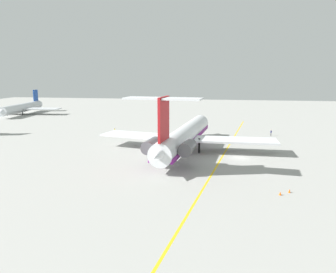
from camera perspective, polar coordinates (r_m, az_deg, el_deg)
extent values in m
plane|color=#9E9E99|center=(72.55, 12.12, -3.50)|extent=(318.65, 318.65, 0.00)
cylinder|color=silver|center=(76.34, 2.96, 0.25)|extent=(41.38, 8.59, 4.39)
cone|color=silver|center=(96.27, 5.59, 2.40)|extent=(4.98, 4.66, 4.21)
cone|color=silver|center=(56.76, -1.49, -3.01)|extent=(6.75, 4.37, 3.73)
cube|color=#7A197F|center=(76.52, 2.96, -0.48)|extent=(40.48, 8.58, 0.97)
cube|color=silver|center=(80.46, -4.81, 0.21)|extent=(10.48, 19.31, 0.44)
cube|color=silver|center=(75.84, 11.50, -0.62)|extent=(6.89, 18.30, 0.44)
cylinder|color=#515156|center=(63.76, -2.87, -1.55)|extent=(5.72, 3.09, 2.55)
cube|color=silver|center=(63.53, -2.22, -1.59)|extent=(3.42, 1.73, 0.53)
cylinder|color=#515156|center=(61.97, 3.35, -1.91)|extent=(5.72, 3.09, 2.55)
cube|color=silver|center=(62.13, 2.66, -1.87)|extent=(3.42, 1.73, 0.53)
cube|color=#B2191E|center=(58.29, -0.74, 3.05)|extent=(5.96, 1.05, 7.77)
cube|color=silver|center=(58.56, -4.21, 6.57)|extent=(4.75, 6.79, 0.31)
cube|color=silver|center=(56.61, 2.57, 6.45)|extent=(4.75, 6.79, 0.31)
cylinder|color=black|center=(88.82, 4.69, 0.41)|extent=(0.48, 0.48, 3.33)
cylinder|color=black|center=(76.24, 0.15, -1.28)|extent=(0.48, 0.48, 3.33)
cylinder|color=black|center=(74.75, 5.35, -1.57)|extent=(0.48, 0.48, 3.33)
cylinder|color=silver|center=(158.40, -23.72, 4.55)|extent=(32.11, 6.95, 3.81)
cone|color=silver|center=(144.51, -26.60, 3.81)|extent=(3.46, 3.91, 3.62)
cube|color=silver|center=(154.43, -20.67, 4.48)|extent=(6.96, 15.03, 0.46)
cube|color=silver|center=(162.86, -26.59, 4.33)|extent=(6.96, 15.03, 0.46)
cube|color=#19429E|center=(170.13, -21.75, 6.58)|extent=(4.18, 0.79, 5.20)
cylinder|color=black|center=(158.56, -23.68, 3.95)|extent=(0.46, 0.46, 2.56)
cylinder|color=black|center=(99.33, -9.09, 0.67)|extent=(0.10, 0.10, 0.82)
cylinder|color=black|center=(99.45, -9.14, 0.68)|extent=(0.10, 0.10, 0.82)
cylinder|color=yellow|center=(99.26, -9.13, 1.09)|extent=(0.27, 0.27, 0.65)
sphere|color=#8C6647|center=(99.19, -9.14, 1.35)|extent=(0.25, 0.25, 0.25)
cylinder|color=yellow|center=(99.11, -9.07, 1.09)|extent=(0.08, 0.08, 0.55)
cylinder|color=yellow|center=(99.41, -9.18, 1.12)|extent=(0.08, 0.08, 0.55)
cylinder|color=black|center=(99.62, 17.26, 0.35)|extent=(0.10, 0.10, 0.83)
cylinder|color=black|center=(99.71, 17.19, 0.36)|extent=(0.10, 0.10, 0.83)
cylinder|color=#191E4C|center=(99.54, 17.25, 0.78)|extent=(0.28, 0.28, 0.66)
sphere|color=#DBB28E|center=(99.46, 17.27, 1.04)|extent=(0.26, 0.26, 0.26)
cylinder|color=#191E4C|center=(99.42, 17.33, 0.78)|extent=(0.08, 0.08, 0.56)
cylinder|color=#191E4C|center=(99.64, 17.17, 0.81)|extent=(0.08, 0.08, 0.56)
cone|color=#EA590F|center=(53.55, 20.10, -8.75)|extent=(0.40, 0.40, 0.55)
cone|color=#EA590F|center=(52.07, 18.68, -9.21)|extent=(0.40, 0.40, 0.55)
cube|color=gold|center=(76.64, 9.75, -2.65)|extent=(102.19, 14.19, 0.01)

